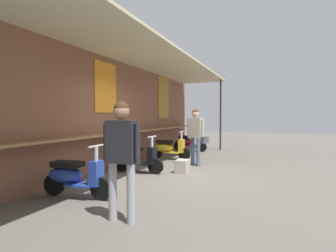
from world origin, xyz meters
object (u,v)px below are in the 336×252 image
at_px(scooter_blue, 73,176).
at_px(scooter_black, 135,158).
at_px(scooter_yellow, 168,148).
at_px(shopper_passing, 121,148).
at_px(merchandise_crate, 182,166).
at_px(scooter_maroon, 188,142).
at_px(shopper_with_handbag, 196,131).

distance_m(scooter_blue, scooter_black, 2.44).
distance_m(scooter_yellow, shopper_passing, 5.78).
bearing_deg(shopper_passing, scooter_blue, -116.90).
bearing_deg(scooter_yellow, merchandise_crate, -62.36).
bearing_deg(shopper_passing, scooter_black, -155.28).
xyz_separation_m(scooter_blue, scooter_yellow, (4.82, 0.00, 0.00)).
bearing_deg(scooter_maroon, scooter_blue, -90.60).
bearing_deg(merchandise_crate, shopper_with_handbag, -1.95).
distance_m(scooter_blue, merchandise_crate, 3.09).
bearing_deg(scooter_yellow, shopper_passing, -78.44).
xyz_separation_m(scooter_blue, shopper_passing, (-0.74, -1.44, 0.65)).
distance_m(scooter_maroon, shopper_with_handbag, 3.46).
height_order(shopper_passing, merchandise_crate, shopper_passing).
bearing_deg(merchandise_crate, scooter_yellow, 30.58).
distance_m(scooter_blue, scooter_yellow, 4.82).
bearing_deg(shopper_passing, scooter_yellow, -165.12).
xyz_separation_m(scooter_yellow, merchandise_crate, (-1.96, -1.16, -0.22)).
bearing_deg(merchandise_crate, shopper_passing, -175.56).
xyz_separation_m(scooter_yellow, shopper_with_handbag, (-0.77, -1.20, 0.64)).
height_order(scooter_blue, scooter_black, same).
relative_size(scooter_black, scooter_maroon, 1.00).
relative_size(scooter_black, shopper_passing, 0.83).
height_order(scooter_blue, shopper_passing, shopper_passing).
bearing_deg(shopper_with_handbag, scooter_blue, -178.86).
xyz_separation_m(shopper_with_handbag, shopper_passing, (-4.79, -0.24, 0.01)).
bearing_deg(scooter_yellow, scooter_blue, -92.94).
height_order(scooter_black, scooter_yellow, same).
relative_size(scooter_maroon, merchandise_crate, 3.64).
bearing_deg(scooter_maroon, scooter_black, -90.60).
relative_size(scooter_blue, shopper_passing, 0.83).
distance_m(scooter_maroon, shopper_passing, 8.13).
xyz_separation_m(scooter_blue, merchandise_crate, (2.86, -1.16, -0.22)).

